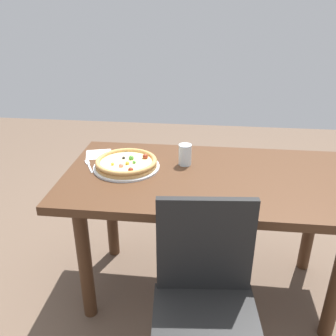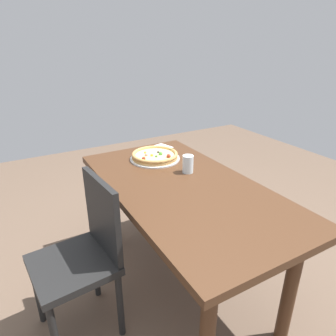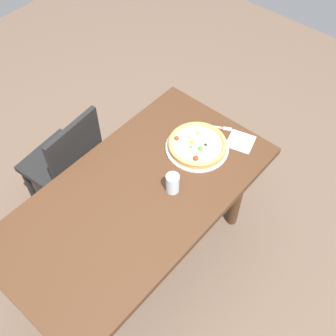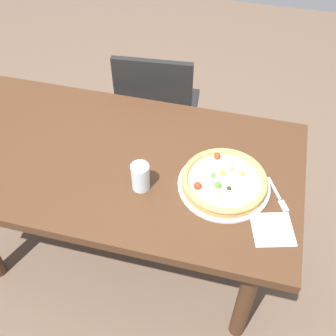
# 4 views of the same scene
# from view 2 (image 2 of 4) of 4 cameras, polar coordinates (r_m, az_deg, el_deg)

# --- Properties ---
(ground_plane) EXTENTS (6.00, 6.00, 0.00)m
(ground_plane) POSITION_cam_2_polar(r_m,az_deg,el_deg) (2.17, 2.60, -20.97)
(ground_plane) COLOR brown
(dining_table) EXTENTS (1.48, 0.78, 0.74)m
(dining_table) POSITION_cam_2_polar(r_m,az_deg,el_deg) (1.78, 2.97, -6.16)
(dining_table) COLOR #472B19
(dining_table) RESTS_ON ground
(chair_near) EXTENTS (0.44, 0.44, 0.88)m
(chair_near) POSITION_cam_2_polar(r_m,az_deg,el_deg) (1.68, -15.68, -15.33)
(chair_near) COLOR black
(chair_near) RESTS_ON ground
(plate) EXTENTS (0.35, 0.35, 0.01)m
(plate) POSITION_cam_2_polar(r_m,az_deg,el_deg) (2.10, -2.50, 1.80)
(plate) COLOR silver
(plate) RESTS_ON dining_table
(pizza) EXTENTS (0.32, 0.32, 0.05)m
(pizza) POSITION_cam_2_polar(r_m,az_deg,el_deg) (2.09, -2.51, 2.44)
(pizza) COLOR tan
(pizza) RESTS_ON plate
(fork) EXTENTS (0.09, 0.15, 0.00)m
(fork) POSITION_cam_2_polar(r_m,az_deg,el_deg) (2.28, -4.79, 3.39)
(fork) COLOR silver
(fork) RESTS_ON dining_table
(drinking_glass) EXTENTS (0.07, 0.07, 0.11)m
(drinking_glass) POSITION_cam_2_polar(r_m,az_deg,el_deg) (1.88, 3.81, 0.77)
(drinking_glass) COLOR silver
(drinking_glass) RESTS_ON dining_table
(napkin) EXTENTS (0.17, 0.17, 0.00)m
(napkin) POSITION_cam_2_polar(r_m,az_deg,el_deg) (2.33, -1.35, 3.93)
(napkin) COLOR white
(napkin) RESTS_ON dining_table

